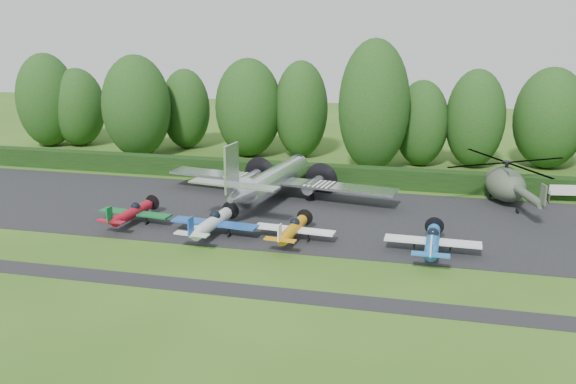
% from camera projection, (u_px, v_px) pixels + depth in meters
% --- Properties ---
extents(ground, '(160.00, 160.00, 0.00)m').
position_uv_depth(ground, '(249.00, 255.00, 46.88)').
color(ground, '#2B4E15').
rests_on(ground, ground).
extents(apron, '(70.00, 18.00, 0.01)m').
position_uv_depth(apron, '(281.00, 214.00, 56.24)').
color(apron, black).
rests_on(apron, ground).
extents(taxiway_verge, '(70.00, 2.00, 0.00)m').
position_uv_depth(taxiway_verge, '(222.00, 289.00, 41.26)').
color(taxiway_verge, black).
rests_on(taxiway_verge, ground).
extents(hedgerow, '(90.00, 1.60, 2.00)m').
position_uv_depth(hedgerow, '(307.00, 183.00, 66.53)').
color(hedgerow, black).
rests_on(hedgerow, ground).
extents(transport_plane, '(22.68, 17.39, 7.27)m').
position_uv_depth(transport_plane, '(273.00, 180.00, 59.53)').
color(transport_plane, silver).
rests_on(transport_plane, ground).
extents(light_plane_red, '(6.40, 6.73, 2.46)m').
position_uv_depth(light_plane_red, '(132.00, 213.00, 53.34)').
color(light_plane_red, maroon).
rests_on(light_plane_red, ground).
extents(light_plane_white, '(7.16, 7.53, 2.75)m').
position_uv_depth(light_plane_white, '(212.00, 223.00, 50.39)').
color(light_plane_white, silver).
rests_on(light_plane_white, ground).
extents(light_plane_orange, '(6.37, 6.70, 2.45)m').
position_uv_depth(light_plane_orange, '(293.00, 229.00, 49.33)').
color(light_plane_orange, '#CA7F0B').
rests_on(light_plane_orange, ground).
extents(light_plane_blue, '(6.98, 7.34, 2.68)m').
position_uv_depth(light_plane_blue, '(432.00, 241.00, 46.51)').
color(light_plane_blue, '#1C60AD').
rests_on(light_plane_blue, ground).
extents(helicopter, '(12.34, 14.45, 3.97)m').
position_uv_depth(helicopter, '(505.00, 181.00, 58.88)').
color(helicopter, '#394535').
rests_on(helicopter, ground).
extents(sign_board, '(3.15, 0.12, 1.77)m').
position_uv_depth(sign_board, '(567.00, 191.00, 59.06)').
color(sign_board, '#3F3326').
rests_on(sign_board, ground).
extents(tree_0, '(6.57, 6.57, 11.09)m').
position_uv_depth(tree_0, '(475.00, 119.00, 71.64)').
color(tree_0, black).
rests_on(tree_0, ground).
extents(tree_1, '(6.91, 6.91, 10.11)m').
position_uv_depth(tree_1, '(78.00, 107.00, 83.42)').
color(tree_1, black).
rests_on(tree_1, ground).
extents(tree_2, '(6.06, 6.06, 9.78)m').
position_uv_depth(tree_2, '(421.00, 123.00, 72.65)').
color(tree_2, black).
rests_on(tree_2, ground).
extents(tree_4, '(7.93, 7.93, 11.32)m').
position_uv_depth(tree_4, '(550.00, 118.00, 71.25)').
color(tree_4, black).
rests_on(tree_4, ground).
extents(tree_6, '(6.43, 6.43, 11.61)m').
position_uv_depth(tree_6, '(301.00, 109.00, 76.64)').
color(tree_6, black).
rests_on(tree_6, ground).
extents(tree_7, '(8.01, 8.01, 11.84)m').
position_uv_depth(tree_7, '(249.00, 108.00, 77.09)').
color(tree_7, black).
rests_on(tree_7, ground).
extents(tree_8, '(8.17, 8.17, 12.27)m').
position_uv_depth(tree_8, '(136.00, 106.00, 76.71)').
color(tree_8, black).
rests_on(tree_8, ground).
extents(tree_9, '(7.65, 7.65, 12.05)m').
position_uv_depth(tree_9, '(47.00, 100.00, 82.96)').
color(tree_9, black).
rests_on(tree_9, ground).
extents(tree_10, '(7.75, 7.75, 14.46)m').
position_uv_depth(tree_10, '(374.00, 106.00, 69.68)').
color(tree_10, black).
rests_on(tree_10, ground).
extents(tree_11, '(6.22, 6.22, 10.17)m').
position_uv_depth(tree_11, '(185.00, 109.00, 81.85)').
color(tree_11, black).
rests_on(tree_11, ground).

